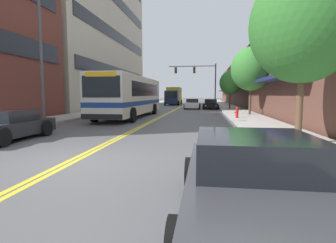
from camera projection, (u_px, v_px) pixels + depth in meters
name	position (u px, v px, depth m)	size (l,w,h in m)	color
ground_plane	(183.00, 106.00, 43.76)	(240.00, 240.00, 0.00)	#565659
sidewalk_left	(142.00, 105.00, 44.71)	(2.91, 106.00, 0.15)	#B2ADA5
sidewalk_right	(225.00, 106.00, 42.79)	(2.91, 106.00, 0.15)	#B2ADA5
centre_line	(183.00, 106.00, 43.76)	(0.34, 106.00, 0.01)	yellow
office_tower_left	(78.00, 3.00, 37.62)	(12.08, 28.79, 29.86)	beige
storefront_row_right	(262.00, 82.00, 41.63)	(9.10, 68.00, 7.72)	brown
city_bus	(131.00, 95.00, 21.53)	(2.95, 12.40, 3.22)	silver
car_champagne_parked_left_near	(149.00, 103.00, 37.46)	(2.20, 4.56, 1.28)	beige
car_charcoal_parked_left_mid	(7.00, 126.00, 10.50)	(2.03, 4.27, 1.20)	#232328
car_dark_grey_parked_right_foreground	(255.00, 182.00, 3.75)	(2.18, 4.20, 1.24)	#38383D
car_black_parked_right_mid	(211.00, 104.00, 34.32)	(2.06, 4.21, 1.28)	black
car_white_moving_lead	(192.00, 104.00, 34.37)	(2.06, 4.17, 1.32)	white
box_truck	(174.00, 96.00, 48.37)	(2.64, 7.58, 3.21)	#19234C
traffic_signal_mast	(199.00, 76.00, 40.03)	(7.24, 0.38, 6.55)	#47474C
street_lamp_left_near	(46.00, 32.00, 14.14)	(2.76, 0.28, 8.77)	#47474C
street_tree_right_near	(303.00, 25.00, 8.61)	(3.48, 3.48, 5.88)	brown
street_tree_right_mid	(251.00, 69.00, 22.28)	(3.38, 3.38, 5.74)	brown
street_tree_right_far	(230.00, 83.00, 31.49)	(2.54, 2.54, 4.53)	brown
fire_hydrant	(237.00, 112.00, 19.02)	(0.29, 0.21, 0.79)	red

